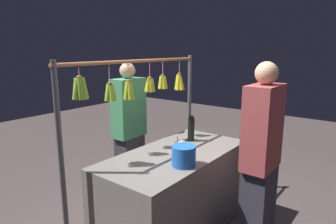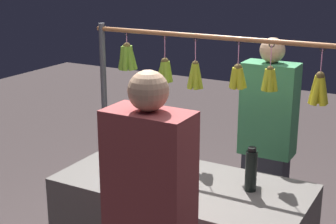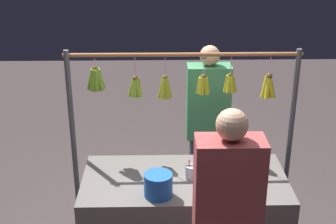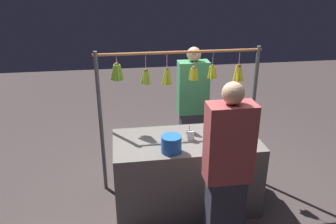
{
  "view_description": "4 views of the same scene",
  "coord_description": "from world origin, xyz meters",
  "px_view_note": "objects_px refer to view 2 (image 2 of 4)",
  "views": [
    {
      "loc": [
        2.12,
        1.56,
        1.79
      ],
      "look_at": [
        0.11,
        0.0,
        1.24
      ],
      "focal_mm": 31.72,
      "sensor_mm": 36.0,
      "label": 1
    },
    {
      "loc": [
        -1.33,
        2.57,
        2.13
      ],
      "look_at": [
        0.1,
        0.0,
        1.26
      ],
      "focal_mm": 54.54,
      "sensor_mm": 36.0,
      "label": 2
    },
    {
      "loc": [
        0.19,
        3.13,
        2.66
      ],
      "look_at": [
        0.13,
        0.0,
        1.37
      ],
      "focal_mm": 51.02,
      "sensor_mm": 36.0,
      "label": 3
    },
    {
      "loc": [
        0.68,
        3.18,
        2.49
      ],
      "look_at": [
        0.2,
        0.0,
        1.15
      ],
      "focal_mm": 36.65,
      "sensor_mm": 36.0,
      "label": 4
    }
  ],
  "objects_px": {
    "water_bottle": "(251,170)",
    "drink_cup": "(188,176)",
    "vendor_person": "(267,149)",
    "blue_bucket": "(134,176)"
  },
  "relations": [
    {
      "from": "vendor_person",
      "to": "blue_bucket",
      "type": "bearing_deg",
      "value": 67.43
    },
    {
      "from": "water_bottle",
      "to": "blue_bucket",
      "type": "height_order",
      "value": "water_bottle"
    },
    {
      "from": "water_bottle",
      "to": "vendor_person",
      "type": "xyz_separation_m",
      "value": [
        0.15,
        -0.76,
        -0.15
      ]
    },
    {
      "from": "drink_cup",
      "to": "vendor_person",
      "type": "distance_m",
      "value": 0.89
    },
    {
      "from": "blue_bucket",
      "to": "vendor_person",
      "type": "relative_size",
      "value": 0.12
    },
    {
      "from": "water_bottle",
      "to": "drink_cup",
      "type": "bearing_deg",
      "value": 15.5
    },
    {
      "from": "water_bottle",
      "to": "drink_cup",
      "type": "xyz_separation_m",
      "value": [
        0.37,
        0.1,
        -0.07
      ]
    },
    {
      "from": "water_bottle",
      "to": "drink_cup",
      "type": "height_order",
      "value": "water_bottle"
    },
    {
      "from": "blue_bucket",
      "to": "drink_cup",
      "type": "xyz_separation_m",
      "value": [
        -0.24,
        -0.22,
        -0.03
      ]
    },
    {
      "from": "water_bottle",
      "to": "vendor_person",
      "type": "height_order",
      "value": "vendor_person"
    }
  ]
}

